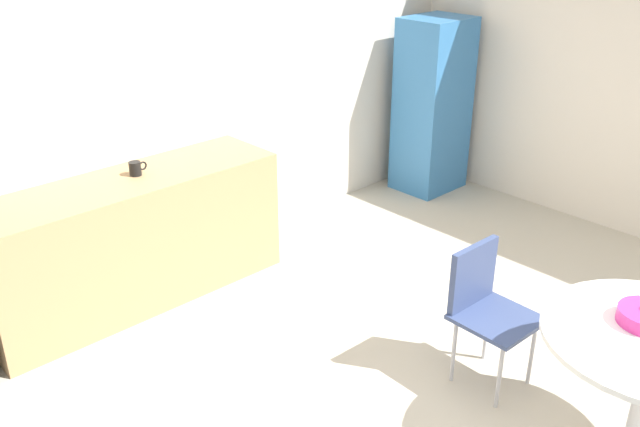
# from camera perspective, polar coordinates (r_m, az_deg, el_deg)

# --- Properties ---
(wall_back) EXTENTS (6.00, 0.10, 2.60)m
(wall_back) POSITION_cam_1_polar(r_m,az_deg,el_deg) (5.16, -12.58, 9.57)
(wall_back) COLOR silver
(wall_back) RESTS_ON ground_plane
(counter_block) EXTENTS (2.09, 0.60, 0.90)m
(counter_block) POSITION_cam_1_polar(r_m,az_deg,el_deg) (4.91, -15.13, -2.14)
(counter_block) COLOR tan
(counter_block) RESTS_ON ground_plane
(locker_cabinet) EXTENTS (0.60, 0.50, 1.63)m
(locker_cabinet) POSITION_cam_1_polar(r_m,az_deg,el_deg) (6.62, 9.28, 8.79)
(locker_cabinet) COLOR #3372B2
(locker_cabinet) RESTS_ON ground_plane
(chair_navy) EXTENTS (0.43, 0.43, 0.83)m
(chair_navy) POSITION_cam_1_polar(r_m,az_deg,el_deg) (4.05, 13.44, -6.89)
(chair_navy) COLOR silver
(chair_navy) RESTS_ON ground_plane
(mug_white) EXTENTS (0.13, 0.08, 0.09)m
(mug_white) POSITION_cam_1_polar(r_m,az_deg,el_deg) (4.77, -15.02, 3.63)
(mug_white) COLOR black
(mug_white) RESTS_ON counter_block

